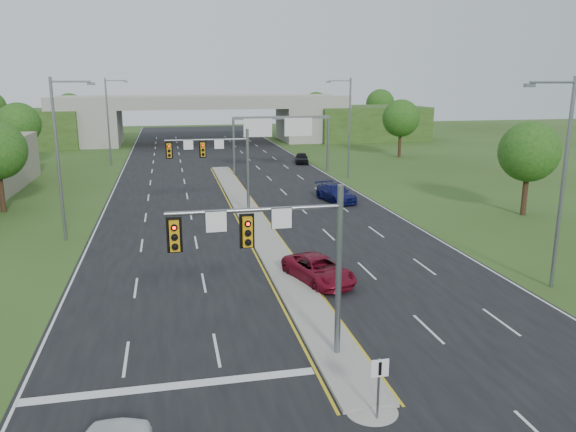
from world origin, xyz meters
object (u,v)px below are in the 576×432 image
Objects in this scene: signal_mast_far at (220,158)px; car_far_c at (302,158)px; keep_right_sign at (379,379)px; car_far_a at (319,269)px; car_far_b at (336,193)px; overpass at (203,122)px; sign_gantry at (280,129)px; signal_mast_near at (282,247)px.

signal_mast_far is 30.49m from car_far_c.
keep_right_sign reaches higher than car_far_a.
car_far_b is 23.98m from car_far_c.
car_far_c is (11.00, -27.92, -2.83)m from overpass.
sign_gantry is 17.36m from car_far_b.
sign_gantry is 35.75m from overpass.
car_far_c is at bearing 63.97° from signal_mast_far.
signal_mast_near is 10.06m from car_far_a.
sign_gantry is 2.30× the size of car_far_a.
car_far_b is at bearing -83.81° from sign_gantry.
car_far_b is (8.49, -51.76, -2.78)m from overpass.
signal_mast_near is at bearing -93.48° from car_far_c.
signal_mast_near is 1.00× the size of signal_mast_far.
car_far_c is (13.26, 27.16, -4.00)m from signal_mast_far.
car_far_a is (3.76, -16.57, -4.01)m from signal_mast_far.
car_far_c is (9.50, 43.72, 0.00)m from car_far_a.
keep_right_sign is 50.04m from sign_gantry.
sign_gantry is 9.50m from car_far_c.
car_far_b is 1.26× the size of car_far_c.
sign_gantry is (8.95, 44.99, 0.51)m from signal_mast_near.
car_far_a is 44.74m from car_far_c.
sign_gantry is 37.20m from car_far_a.
overpass reaches higher than signal_mast_far.
signal_mast_far is 29.71m from keep_right_sign.
keep_right_sign is at bearing -90.20° from car_far_c.
keep_right_sign is (2.26, -29.45, -3.21)m from signal_mast_far.
signal_mast_near is 1.35× the size of car_far_b.
keep_right_sign is (2.26, -4.45, -3.21)m from signal_mast_near.
car_far_b reaches higher than car_far_a.
car_far_a is at bearing -91.47° from car_far_c.
signal_mast_far is (0.00, 25.00, 0.00)m from signal_mast_near.
overpass is (2.26, 55.07, -1.17)m from signal_mast_far.
car_far_a is (1.50, 12.88, -0.80)m from keep_right_sign.
signal_mast_near is 45.88m from sign_gantry.
car_far_b is at bearing -85.21° from car_far_c.
signal_mast_near reaches higher than sign_gantry.
signal_mast_far is 1.35× the size of car_far_b.
car_far_b is at bearing 53.97° from car_far_a.
keep_right_sign is at bearing -85.61° from signal_mast_far.
car_far_c is (2.51, 23.84, -0.05)m from car_far_b.
car_far_b is (1.81, -16.68, -4.47)m from sign_gantry.
car_far_a is at bearing -120.76° from car_far_b.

